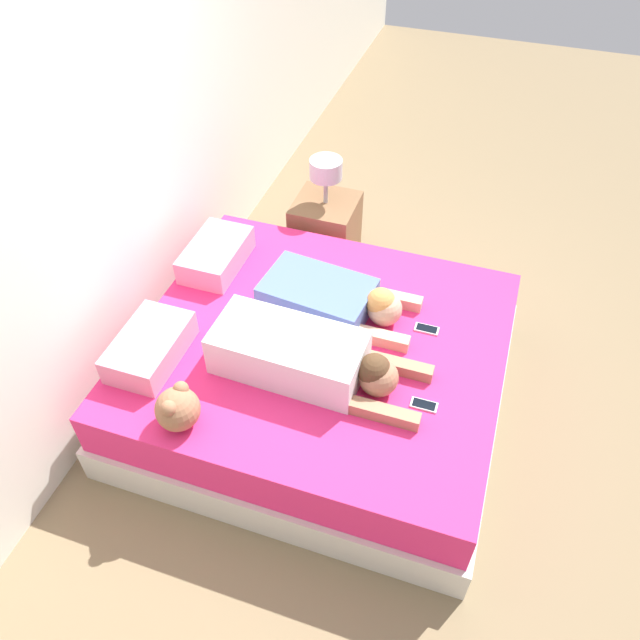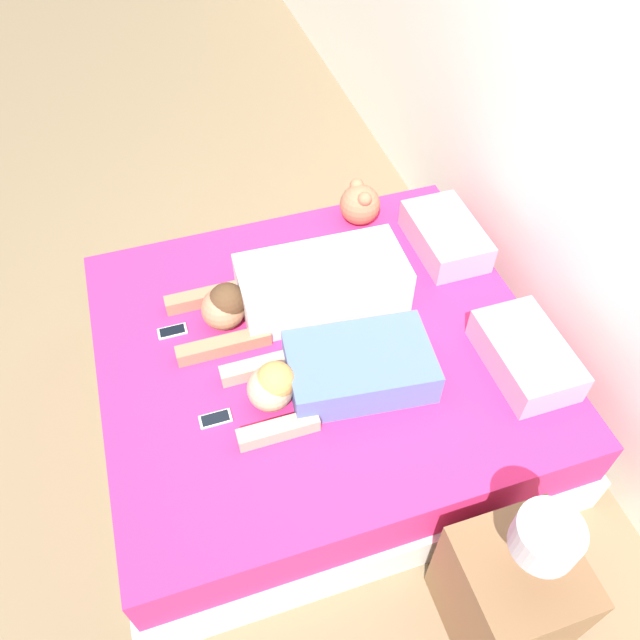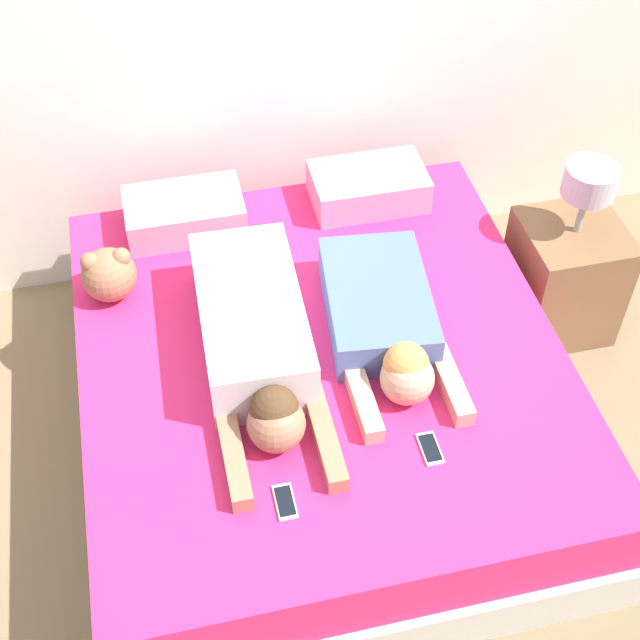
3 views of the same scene
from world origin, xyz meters
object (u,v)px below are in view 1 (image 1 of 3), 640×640
Objects in this scene: pillow_head_right at (216,255)px; person_left at (306,357)px; plush_toy at (178,408)px; nightstand at (325,231)px; bed at (320,370)px; cell_phone_right at (427,329)px; cell_phone_left at (424,405)px; person_right at (336,299)px; pillow_head_left at (150,347)px.

pillow_head_right is 0.44× the size of person_left.
plush_toy is 1.95m from nightstand.
plush_toy reaches higher than bed.
cell_phone_right is (0.50, -0.53, -0.11)m from person_left.
bed is 0.94m from plush_toy.
plush_toy is (-0.50, 0.47, 0.00)m from person_left.
cell_phone_left is 1.19m from plush_toy.
pillow_head_right is at bearing 79.10° from person_right.
person_left is 0.63m from cell_phone_left.
pillow_head_right is 2.18× the size of plush_toy.
pillow_head_left is at bearing 95.59° from cell_phone_left.
bed is 8.99× the size of plush_toy.
plush_toy is (-0.74, 0.46, 0.37)m from bed.
bed is at bearing -31.99° from plush_toy.
pillow_head_right is (0.40, 0.80, 0.33)m from bed.
person_left reaches higher than person_right.
person_right is at bearing -2.21° from bed.
bed is 0.44m from person_left.
pillow_head_right is (0.80, 0.00, 0.00)m from pillow_head_left.
nightstand is (1.43, 0.37, -0.31)m from person_left.
bed is at bearing 115.82° from cell_phone_right.
nightstand is (1.19, 0.36, 0.06)m from bed.
pillow_head_right is at bearing 16.81° from plush_toy.
cell_phone_left is 0.15× the size of nightstand.
bed is 15.29× the size of cell_phone_right.
person_right is (0.25, -0.01, 0.34)m from bed.
plush_toy is at bearing 136.72° from person_left.
person_right is 1.02× the size of nightstand.
cell_phone_left is at bearing -145.72° from nightstand.
cell_phone_left is (0.14, -1.43, -0.07)m from pillow_head_left.
person_left is 1.51m from nightstand.
person_right reaches higher than cell_phone_right.
person_right is at bearing 91.51° from cell_phone_right.
nightstand is at bearing -2.99° from plush_toy.
bed is 0.42m from person_right.
cell_phone_right is 1.41m from plush_toy.
plush_toy reaches higher than person_right.
cell_phone_right is 0.59× the size of plush_toy.
bed is 15.29× the size of cell_phone_left.
bed is 4.12× the size of pillow_head_right.
person_right is 6.72× the size of cell_phone_right.
person_right is (0.65, -0.81, 0.01)m from pillow_head_left.
bed is 4.12× the size of pillow_head_left.
cell_phone_right is at bearing -45.01° from plush_toy.
plush_toy is (-0.47, 1.09, 0.11)m from cell_phone_left.
pillow_head_left is 1.67m from nightstand.
person_left is at bearing -78.66° from pillow_head_left.
cell_phone_left is at bearing -169.79° from cell_phone_right.
cell_phone_right is (0.01, -0.53, -0.08)m from person_right.
bed is at bearing 177.79° from person_right.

